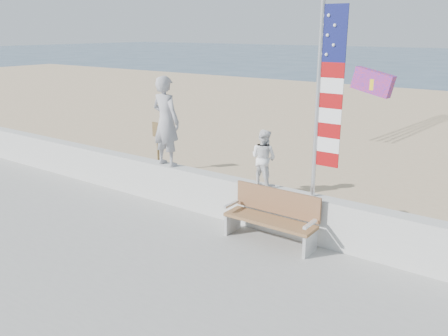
% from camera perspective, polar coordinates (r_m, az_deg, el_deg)
% --- Properties ---
extents(ground, '(220.00, 220.00, 0.00)m').
position_cam_1_polar(ground, '(9.08, -7.81, -10.63)').
color(ground, '#314A62').
rests_on(ground, ground).
extents(sand, '(90.00, 40.00, 0.08)m').
position_cam_1_polar(sand, '(16.35, 14.31, 1.50)').
color(sand, tan).
rests_on(sand, ground).
extents(seawall, '(30.00, 0.35, 0.90)m').
position_cam_1_polar(seawall, '(10.24, -0.26, -3.43)').
color(seawall, silver).
rests_on(seawall, boardwalk).
extents(adult, '(0.77, 0.53, 2.04)m').
position_cam_1_polar(adult, '(10.81, -7.00, 5.60)').
color(adult, '#97969C').
rests_on(adult, seawall).
extents(child, '(0.60, 0.49, 1.14)m').
position_cam_1_polar(child, '(9.40, 4.78, 1.22)').
color(child, white).
rests_on(child, seawall).
extents(bench, '(1.80, 0.57, 1.00)m').
position_cam_1_polar(bench, '(9.10, 5.83, -5.74)').
color(bench, olive).
rests_on(bench, boardwalk).
extents(flag, '(0.50, 0.08, 3.50)m').
position_cam_1_polar(flag, '(8.59, 12.02, 8.62)').
color(flag, silver).
rests_on(flag, seawall).
extents(parafoil_kite, '(1.02, 0.33, 0.69)m').
position_cam_1_polar(parafoil_kite, '(11.66, 17.60, 9.79)').
color(parafoil_kite, '#FB341B').
rests_on(parafoil_kite, ground).
extents(sign, '(0.32, 0.07, 1.46)m').
position_cam_1_polar(sign, '(13.83, -8.00, 3.04)').
color(sign, olive).
rests_on(sign, sand).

